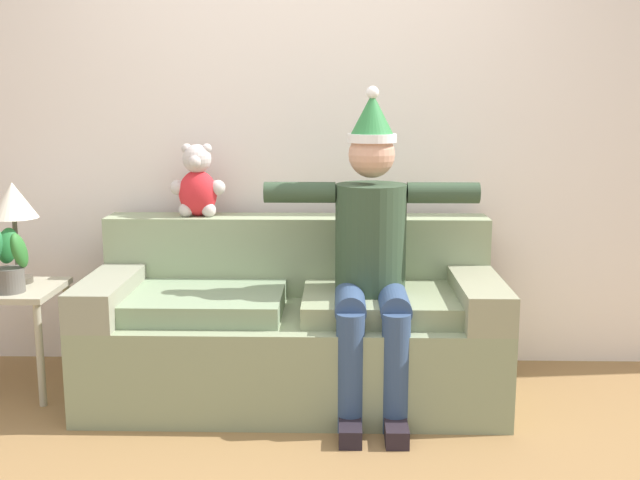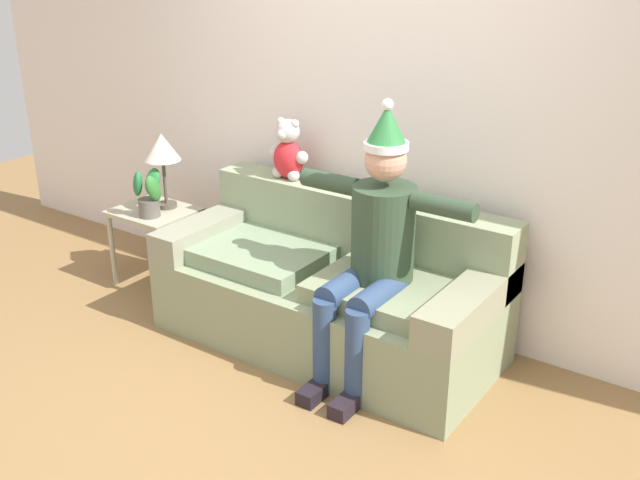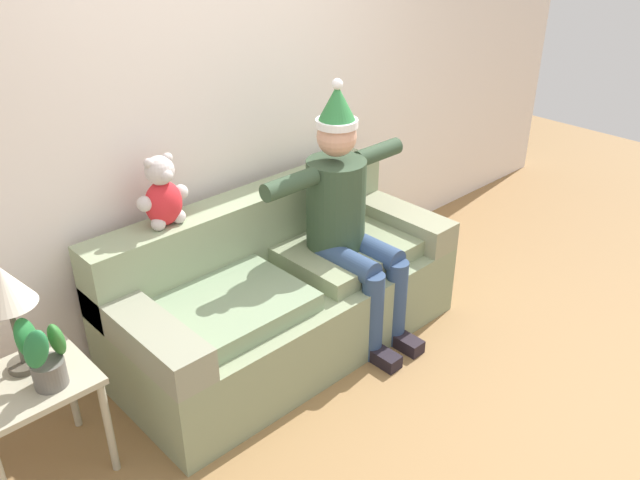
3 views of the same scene
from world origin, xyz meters
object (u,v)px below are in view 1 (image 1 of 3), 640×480
person_seated (371,249)px  table_lamp (13,205)px  potted_plant (8,261)px  couch (295,327)px  teddy_bear (198,184)px  side_table (6,304)px

person_seated → table_lamp: 1.80m
potted_plant → person_seated: bearing=-1.5°
table_lamp → couch: bearing=-2.5°
table_lamp → potted_plant: bearing=-79.2°
teddy_bear → side_table: (-0.92, -0.30, -0.57)m
couch → side_table: 1.45m
teddy_bear → side_table: teddy_bear is taller
teddy_bear → couch: bearing=-28.0°
couch → person_seated: person_seated is taller
person_seated → side_table: 1.85m
potted_plant → couch: bearing=5.0°
person_seated → potted_plant: person_seated is taller
couch → table_lamp: table_lamp is taller
couch → table_lamp: bearing=177.5°
person_seated → teddy_bear: person_seated is taller
teddy_bear → table_lamp: 0.92m
person_seated → potted_plant: 1.75m
side_table → potted_plant: bearing=-53.5°
side_table → couch: bearing=1.1°
teddy_bear → table_lamp: size_ratio=0.74×
couch → potted_plant: potted_plant is taller
side_table → potted_plant: 0.27m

